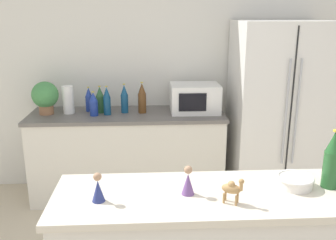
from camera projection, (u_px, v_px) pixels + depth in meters
wall_back at (162, 68)px, 3.94m from camera, size 8.00×0.06×2.55m
back_counter at (128, 154)px, 3.84m from camera, size 1.92×0.63×0.88m
refrigerator at (277, 112)px, 3.73m from camera, size 0.89×0.71×1.77m
potted_plant at (45, 96)px, 3.63m from camera, size 0.26×0.26×0.32m
paper_towel_roll at (68, 100)px, 3.67m from camera, size 0.11×0.11×0.27m
microwave at (195, 98)px, 3.73m from camera, size 0.48×0.37×0.28m
back_bottle_0 at (107, 101)px, 3.62m from camera, size 0.07×0.07×0.28m
back_bottle_1 at (142, 98)px, 3.69m from camera, size 0.08×0.08×0.31m
back_bottle_2 at (124, 99)px, 3.70m from camera, size 0.07×0.07×0.29m
back_bottle_3 at (94, 104)px, 3.60m from camera, size 0.08×0.08×0.24m
back_bottle_4 at (100, 100)px, 3.70m from camera, size 0.08×0.08×0.27m
back_bottle_5 at (89, 100)px, 3.75m from camera, size 0.07×0.07×0.25m
wine_bottle at (332, 160)px, 1.88m from camera, size 0.08×0.08×0.31m
fruit_bowl at (295, 181)px, 1.91m from camera, size 0.19×0.19×0.06m
camel_figurine at (232, 188)px, 1.73m from camera, size 0.10×0.08×0.13m
wise_man_figurine_blue at (188, 182)px, 1.82m from camera, size 0.06×0.06×0.15m
wise_man_figurine_crimson at (98, 189)px, 1.76m from camera, size 0.06×0.06×0.15m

